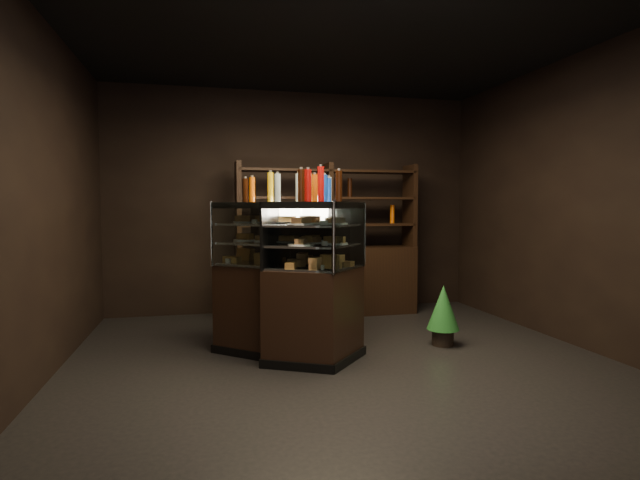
# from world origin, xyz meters

# --- Properties ---
(ground) EXTENTS (5.00, 5.00, 0.00)m
(ground) POSITION_xyz_m (0.00, 0.00, 0.00)
(ground) COLOR black
(ground) RESTS_ON ground
(room_shell) EXTENTS (5.02, 5.02, 3.01)m
(room_shell) POSITION_xyz_m (0.00, 0.00, 1.94)
(room_shell) COLOR black
(room_shell) RESTS_ON ground
(display_case) EXTENTS (1.64, 1.53, 1.49)m
(display_case) POSITION_xyz_m (-0.30, 0.47, 0.50)
(display_case) COLOR black
(display_case) RESTS_ON ground
(food_display) EXTENTS (1.19, 1.19, 0.46)m
(food_display) POSITION_xyz_m (-0.30, 0.47, 1.15)
(food_display) COLOR gold
(food_display) RESTS_ON display_case
(bottles_top) EXTENTS (1.02, 1.05, 0.30)m
(bottles_top) POSITION_xyz_m (-0.30, 0.47, 1.62)
(bottles_top) COLOR black
(bottles_top) RESTS_ON display_case
(potted_conifer) EXTENTS (0.33, 0.33, 0.71)m
(potted_conifer) POSITION_xyz_m (1.17, 0.37, 0.41)
(potted_conifer) COLOR black
(potted_conifer) RESTS_ON ground
(back_shelving) EXTENTS (2.39, 0.44, 2.00)m
(back_shelving) POSITION_xyz_m (0.36, 2.05, 0.61)
(back_shelving) COLOR black
(back_shelving) RESTS_ON ground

